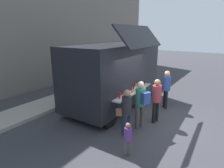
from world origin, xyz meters
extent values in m
plane|color=#38383D|center=(0.00, 0.00, 0.00)|extent=(60.00, 60.00, 0.00)
cube|color=#9E998E|center=(-3.46, 4.57, 0.07)|extent=(28.00, 1.60, 0.15)
cube|color=black|center=(0.54, 1.97, 1.62)|extent=(5.48, 2.43, 2.65)
cube|color=black|center=(0.05, 0.48, 3.30)|extent=(3.00, 0.83, 0.85)
cube|color=black|center=(0.04, 0.88, 1.94)|extent=(2.83, 0.19, 1.19)
cube|color=#B7B7BC|center=(0.04, 0.67, 1.04)|extent=(2.98, 0.44, 0.05)
cylinder|color=red|center=(-1.07, 0.67, 1.19)|extent=(0.07, 0.07, 0.25)
cylinder|color=red|center=(-0.81, 0.61, 1.18)|extent=(0.07, 0.07, 0.22)
cylinder|color=red|center=(-0.51, 0.65, 1.17)|extent=(0.08, 0.08, 0.20)
cylinder|color=orange|center=(-0.22, 0.60, 1.19)|extent=(0.06, 0.06, 0.24)
cylinder|color=white|center=(0.06, 0.61, 1.17)|extent=(0.06, 0.06, 0.20)
cylinder|color=orange|center=(0.33, 0.70, 1.19)|extent=(0.08, 0.08, 0.24)
cylinder|color=red|center=(0.60, 0.71, 1.19)|extent=(0.08, 0.08, 0.25)
cylinder|color=black|center=(0.87, 0.71, 1.17)|extent=(0.06, 0.06, 0.21)
cylinder|color=black|center=(1.16, 0.69, 1.16)|extent=(0.07, 0.07, 0.18)
cube|color=black|center=(3.20, 2.05, 2.10)|extent=(0.14, 1.92, 1.16)
cylinder|color=black|center=(2.52, 3.01, 0.45)|extent=(0.90, 0.28, 0.90)
cylinder|color=black|center=(2.58, 1.05, 0.45)|extent=(0.90, 0.28, 0.90)
cylinder|color=black|center=(-1.49, 2.88, 0.45)|extent=(0.90, 0.28, 0.90)
cylinder|color=black|center=(-1.43, 0.92, 0.45)|extent=(0.90, 0.28, 0.90)
cylinder|color=#306338|center=(4.69, 4.27, 0.46)|extent=(0.60, 0.60, 0.92)
cylinder|color=black|center=(-0.19, -0.37, 0.43)|extent=(0.14, 0.14, 0.86)
cylinder|color=black|center=(0.04, -0.40, 0.43)|extent=(0.14, 0.14, 0.86)
cylinder|color=#A93841|center=(-0.08, -0.39, 1.18)|extent=(0.35, 0.35, 0.65)
sphere|color=#A36F53|center=(-0.08, -0.39, 1.62)|extent=(0.24, 0.24, 0.24)
cylinder|color=#4B4543|center=(-0.94, -0.01, 0.44)|extent=(0.14, 0.14, 0.87)
cylinder|color=#4B4543|center=(-0.72, -0.10, 0.44)|extent=(0.14, 0.14, 0.87)
cylinder|color=#31866A|center=(-0.83, -0.06, 1.20)|extent=(0.36, 0.36, 0.66)
sphere|color=beige|center=(-0.83, -0.06, 1.66)|extent=(0.25, 0.25, 0.25)
cube|color=#2F498D|center=(-0.94, -0.31, 1.24)|extent=(0.35, 0.29, 0.43)
cylinder|color=#1E2439|center=(-1.64, 0.16, 0.40)|extent=(0.13, 0.13, 0.80)
cylinder|color=#1E2439|center=(-1.51, 0.00, 0.40)|extent=(0.13, 0.13, 0.80)
cylinder|color=#25242A|center=(-1.58, 0.08, 1.10)|extent=(0.33, 0.33, 0.61)
sphere|color=#A17151|center=(-1.58, 0.08, 1.52)|extent=(0.22, 0.22, 0.22)
cube|color=brown|center=(-1.74, 0.29, 0.85)|extent=(0.23, 0.24, 0.23)
cylinder|color=black|center=(1.44, -0.30, 0.44)|extent=(0.14, 0.14, 0.88)
cylinder|color=black|center=(1.64, -0.17, 0.44)|extent=(0.14, 0.14, 0.88)
cylinder|color=#2E4992|center=(1.54, -0.23, 1.21)|extent=(0.36, 0.36, 0.66)
sphere|color=#E2AE7E|center=(1.54, -0.23, 1.66)|extent=(0.25, 0.25, 0.25)
cylinder|color=#4E4541|center=(-2.58, -0.47, 0.25)|extent=(0.08, 0.08, 0.51)
cylinder|color=#4E4541|center=(-2.50, -0.58, 0.25)|extent=(0.08, 0.08, 0.51)
cylinder|color=#592F7A|center=(-2.54, -0.52, 0.70)|extent=(0.21, 0.21, 0.38)
sphere|color=#996A54|center=(-2.54, -0.52, 0.96)|extent=(0.14, 0.14, 0.14)
camera|label=1|loc=(-6.69, -2.79, 3.46)|focal=30.03mm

